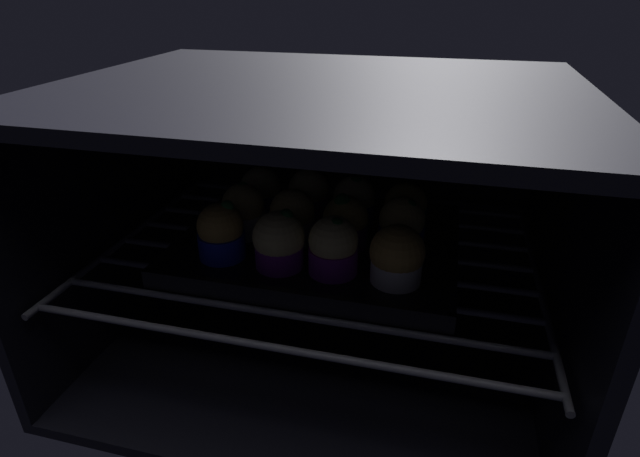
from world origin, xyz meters
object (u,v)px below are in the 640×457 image
muffin_row0_col2 (333,247)px  muffin_row2_col2 (354,201)px  muffin_row1_col3 (402,226)px  muffin_row2_col0 (261,192)px  muffin_row0_col1 (279,242)px  muffin_row2_col1 (309,195)px  muffin_row1_col2 (345,223)px  muffin_row1_col1 (292,217)px  muffin_row2_col3 (405,208)px  baking_tray (320,245)px  muffin_row0_col0 (221,232)px  muffin_row1_col0 (244,211)px  muffin_row0_col3 (397,257)px

muffin_row0_col2 → muffin_row2_col2: bearing=90.9°
muffin_row1_col3 → muffin_row2_col0: (-20.94, 6.63, -0.22)cm
muffin_row0_col1 → muffin_row2_col2: (6.24, 13.95, -0.05)cm
muffin_row2_col2 → muffin_row2_col0: bearing=179.2°
muffin_row2_col1 → muffin_row0_col1: bearing=-88.2°
muffin_row1_col2 → muffin_row2_col1: (-6.86, 7.30, 0.13)cm
muffin_row0_col2 → muffin_row1_col1: 9.63cm
muffin_row2_col3 → muffin_row0_col1: bearing=-133.8°
muffin_row2_col0 → muffin_row2_col2: (13.73, -0.19, 0.05)cm
baking_tray → muffin_row1_col3: 11.03cm
muffin_row2_col0 → muffin_row2_col3: (20.77, -0.28, -0.06)cm
baking_tray → muffin_row1_col1: size_ratio=5.00×
muffin_row2_col1 → muffin_row2_col2: 6.71cm
muffin_row0_col0 → muffin_row2_col1: muffin_row0_col0 is taller
muffin_row0_col0 → muffin_row1_col3: bearing=18.7°
muffin_row1_col1 → muffin_row1_col3: (13.96, 0.63, 0.09)cm
muffin_row1_col0 → muffin_row2_col0: 7.20cm
baking_tray → muffin_row0_col3: 13.24cm
muffin_row1_col0 → muffin_row2_col3: bearing=18.6°
muffin_row1_col2 → muffin_row1_col3: size_ratio=1.01×
baking_tray → muffin_row2_col3: muffin_row2_col3 is taller
muffin_row0_col2 → muffin_row0_col1: bearing=-178.0°
muffin_row2_col0 → muffin_row2_col3: bearing=-0.8°
muffin_row2_col1 → muffin_row2_col3: bearing=-2.6°
muffin_row1_col2 → muffin_row2_col1: muffin_row1_col2 is taller
muffin_row0_col0 → muffin_row0_col3: muffin_row0_col0 is taller
muffin_row2_col3 → muffin_row2_col0: bearing=179.2°
baking_tray → muffin_row2_col2: bearing=65.4°
baking_tray → muffin_row1_col0: bearing=-179.1°
muffin_row0_col3 → muffin_row2_col0: (-21.23, 14.07, 0.03)cm
muffin_row1_col0 → baking_tray: bearing=0.9°
muffin_row0_col0 → muffin_row1_col1: 9.54cm
muffin_row2_col1 → muffin_row2_col3: size_ratio=1.07×
muffin_row0_col1 → muffin_row0_col3: size_ratio=1.07×
muffin_row1_col0 → muffin_row2_col2: (13.50, 7.00, -0.15)cm
muffin_row0_col0 → muffin_row1_col2: (13.94, 6.75, -0.19)cm
muffin_row2_col2 → muffin_row1_col0: bearing=-152.6°
muffin_row0_col0 → muffin_row2_col2: 19.31cm
baking_tray → muffin_row0_col0: bearing=-147.8°
muffin_row1_col1 → muffin_row1_col3: size_ratio=0.98×
muffin_row0_col0 → muffin_row0_col1: bearing=-3.3°
muffin_row0_col2 → muffin_row1_col0: bearing=153.9°
muffin_row0_col1 → muffin_row2_col3: size_ratio=1.11×
baking_tray → muffin_row0_col3: muffin_row0_col3 is taller
muffin_row0_col2 → muffin_row1_col3: bearing=46.2°
muffin_row0_col2 → muffin_row1_col0: size_ratio=0.98×
muffin_row1_col3 → muffin_row2_col1: size_ratio=1.01×
muffin_row2_col3 → muffin_row0_col2: bearing=-116.6°
muffin_row0_col2 → muffin_row2_col0: bearing=135.0°
muffin_row1_col0 → muffin_row1_col1: 6.75cm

